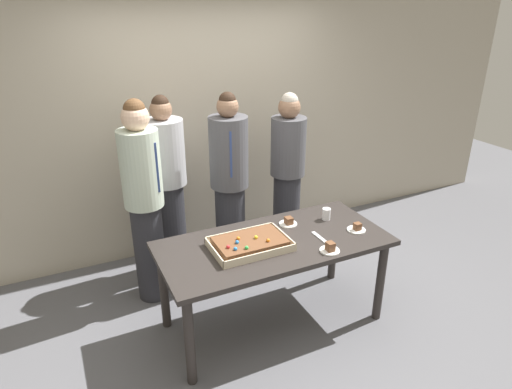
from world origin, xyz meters
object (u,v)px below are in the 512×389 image
object	(u,v)px
person_far_right_suit	(144,200)
person_striped_tie_right	(167,186)
cake_server_utensil	(320,237)
plated_slice_near_left	(330,249)
plated_slice_near_right	(357,228)
sheet_cake	(250,244)
party_table	(274,252)
drink_cup_nearest	(326,214)
plated_slice_far_left	(288,222)
person_green_shirt_behind	(230,186)
person_serving_front	(287,175)

from	to	relation	value
person_far_right_suit	person_striped_tie_right	bearing A→B (deg)	104.60
cake_server_utensil	person_striped_tie_right	size ratio (longest dim) A/B	0.12
plated_slice_near_left	plated_slice_near_right	distance (m)	0.42
person_striped_tie_right	sheet_cake	bearing A→B (deg)	-0.04
party_table	sheet_cake	world-z (taller)	sheet_cake
person_far_right_suit	drink_cup_nearest	bearing A→B (deg)	28.08
party_table	plated_slice_near_left	world-z (taller)	plated_slice_near_left
plated_slice_far_left	person_far_right_suit	world-z (taller)	person_far_right_suit
person_far_right_suit	sheet_cake	bearing A→B (deg)	-0.05
party_table	plated_slice_far_left	xyz separation A→B (m)	(0.24, 0.20, 0.12)
drink_cup_nearest	person_striped_tie_right	distance (m)	1.48
drink_cup_nearest	person_green_shirt_behind	xyz separation A→B (m)	(-0.59, 0.70, 0.10)
sheet_cake	plated_slice_far_left	bearing A→B (deg)	24.75
party_table	person_green_shirt_behind	xyz separation A→B (m)	(-0.02, 0.85, 0.25)
person_green_shirt_behind	person_far_right_suit	world-z (taller)	person_far_right_suit
plated_slice_far_left	person_far_right_suit	size ratio (longest dim) A/B	0.08
plated_slice_near_left	sheet_cake	bearing A→B (deg)	149.28
party_table	drink_cup_nearest	xyz separation A→B (m)	(0.57, 0.14, 0.14)
plated_slice_near_right	sheet_cake	bearing A→B (deg)	172.18
person_serving_front	party_table	bearing A→B (deg)	7.72
sheet_cake	plated_slice_far_left	xyz separation A→B (m)	(0.45, 0.21, -0.01)
cake_server_utensil	drink_cup_nearest	bearing A→B (deg)	47.99
drink_cup_nearest	cake_server_utensil	world-z (taller)	drink_cup_nearest
cake_server_utensil	person_green_shirt_behind	size ratio (longest dim) A/B	0.11
cake_server_utensil	sheet_cake	bearing A→B (deg)	170.01
plated_slice_far_left	drink_cup_nearest	xyz separation A→B (m)	(0.34, -0.05, 0.03)
plated_slice_near_left	person_green_shirt_behind	world-z (taller)	person_green_shirt_behind
plated_slice_near_left	cake_server_utensil	distance (m)	0.21
sheet_cake	drink_cup_nearest	bearing A→B (deg)	11.01
sheet_cake	plated_slice_near_left	xyz separation A→B (m)	(0.51, -0.30, -0.01)
plated_slice_near_right	cake_server_utensil	distance (m)	0.34
sheet_cake	person_serving_front	size ratio (longest dim) A/B	0.34
party_table	person_striped_tie_right	size ratio (longest dim) A/B	1.03
person_green_shirt_behind	person_striped_tie_right	bearing A→B (deg)	-108.81
cake_server_utensil	person_far_right_suit	xyz separation A→B (m)	(-1.15, 0.90, 0.18)
sheet_cake	person_green_shirt_behind	xyz separation A→B (m)	(0.19, 0.85, 0.12)
plated_slice_near_right	plated_slice_far_left	size ratio (longest dim) A/B	1.00
sheet_cake	plated_slice_near_left	distance (m)	0.59
person_green_shirt_behind	person_far_right_suit	bearing A→B (deg)	-73.32
plated_slice_far_left	person_striped_tie_right	size ratio (longest dim) A/B	0.09
plated_slice_far_left	plated_slice_near_left	bearing A→B (deg)	-82.80
person_far_right_suit	person_serving_front	bearing A→B (deg)	58.80
drink_cup_nearest	person_far_right_suit	world-z (taller)	person_far_right_suit
drink_cup_nearest	plated_slice_far_left	bearing A→B (deg)	170.91
person_serving_front	plated_slice_near_left	bearing A→B (deg)	26.92
person_striped_tie_right	plated_slice_near_right	bearing A→B (deg)	28.20
drink_cup_nearest	person_far_right_suit	bearing A→B (deg)	154.86
plated_slice_near_left	person_far_right_suit	size ratio (longest dim) A/B	0.08
plated_slice_near_right	person_far_right_suit	xyz separation A→B (m)	(-1.49, 0.92, 0.16)
party_table	plated_slice_near_left	distance (m)	0.45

